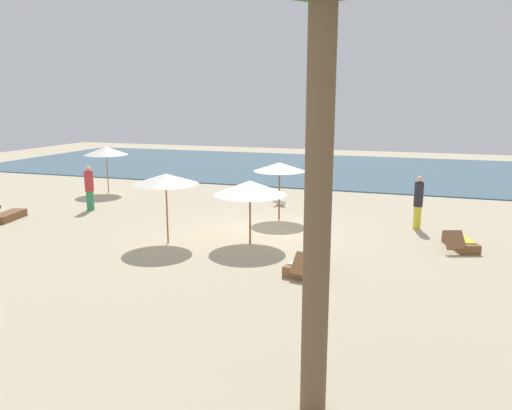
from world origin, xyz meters
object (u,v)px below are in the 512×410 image
at_px(lounger_1, 304,265).
at_px(dog, 280,202).
at_px(umbrella_0, 166,179).
at_px(umbrella_3, 279,167).
at_px(person_0, 418,202).
at_px(umbrella_1, 250,188).
at_px(lounger_0, 460,243).
at_px(umbrella_2, 106,151).
at_px(person_1, 89,188).
at_px(lounger_3, 7,216).

distance_m(lounger_1, dog, 8.35).
distance_m(umbrella_0, umbrella_3, 4.92).
height_order(person_0, dog, person_0).
relative_size(umbrella_3, person_0, 1.15).
relative_size(umbrella_1, lounger_0, 1.27).
height_order(lounger_1, person_0, person_0).
bearing_deg(lounger_1, dog, 110.13).
distance_m(umbrella_0, lounger_0, 9.33).
bearing_deg(umbrella_2, person_1, -66.00).
xyz_separation_m(umbrella_1, lounger_3, (-9.86, 0.14, -1.65)).
relative_size(umbrella_0, umbrella_2, 0.98).
bearing_deg(umbrella_3, lounger_1, -67.83).
bearing_deg(umbrella_1, dog, 96.47).
bearing_deg(lounger_3, umbrella_0, -6.41).
xyz_separation_m(umbrella_1, person_1, (-7.92, 2.63, -0.88)).
bearing_deg(dog, person_0, -21.40).
bearing_deg(umbrella_2, umbrella_0, -44.61).
relative_size(umbrella_0, person_0, 1.18).
xyz_separation_m(umbrella_2, person_1, (1.58, -3.55, -1.15)).
xyz_separation_m(umbrella_0, umbrella_1, (2.55, 0.68, -0.25)).
relative_size(lounger_0, lounger_3, 1.01).
relative_size(umbrella_2, person_0, 1.20).
relative_size(umbrella_1, dog, 3.51).
bearing_deg(umbrella_0, person_1, 148.37).
distance_m(umbrella_3, lounger_3, 10.56).
xyz_separation_m(lounger_0, person_0, (-1.30, 2.06, 0.81)).
bearing_deg(umbrella_1, umbrella_2, 146.98).
height_order(umbrella_0, lounger_1, umbrella_0).
height_order(umbrella_0, umbrella_1, umbrella_0).
distance_m(umbrella_2, umbrella_3, 9.82).
bearing_deg(person_0, umbrella_0, -150.23).
bearing_deg(dog, umbrella_3, -74.97).
height_order(lounger_0, person_1, person_1).
bearing_deg(lounger_0, umbrella_1, -165.95).
xyz_separation_m(umbrella_3, person_1, (-7.88, -0.93, -1.09)).
bearing_deg(umbrella_0, lounger_0, 14.32).
distance_m(umbrella_3, lounger_1, 6.25).
height_order(umbrella_1, dog, umbrella_1).
height_order(lounger_3, person_0, person_0).
relative_size(umbrella_1, umbrella_3, 1.04).
distance_m(umbrella_2, lounger_0, 16.57).
distance_m(lounger_0, person_1, 14.28).
height_order(umbrella_2, person_0, umbrella_2).
bearing_deg(person_0, umbrella_3, -179.03).
bearing_deg(person_1, umbrella_0, -31.63).
bearing_deg(person_1, umbrella_2, 114.00).
height_order(umbrella_3, person_0, umbrella_3).
height_order(lounger_0, lounger_1, lounger_1).
bearing_deg(lounger_3, person_0, 13.26).
relative_size(umbrella_0, lounger_1, 1.26).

